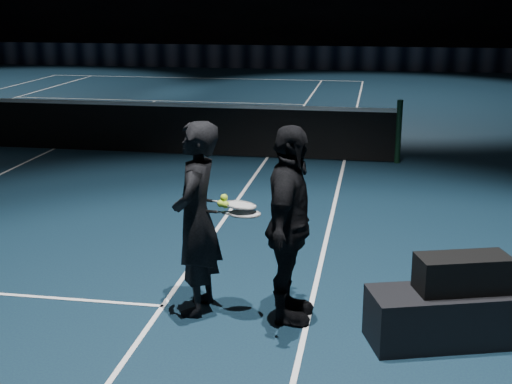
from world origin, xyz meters
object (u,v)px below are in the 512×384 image
player_b (289,226)px  racket_upper (240,205)px  racket_lower (245,214)px  tennis_balls (223,202)px  player_a (196,219)px  racket_bag (463,273)px  player_bench (459,315)px

player_b → racket_upper: size_ratio=2.62×
racket_lower → tennis_balls: tennis_balls is taller
player_b → tennis_balls: (-0.59, 0.04, 0.17)m
racket_upper → player_a: bearing=-178.3°
player_a → racket_upper: size_ratio=2.62×
racket_bag → racket_lower: (-1.88, 0.19, 0.36)m
racket_bag → tennis_balls: bearing=156.7°
player_b → racket_bag: bearing=-94.7°
player_a → player_b: bearing=88.4°
player_a → racket_upper: bearing=94.1°
racket_bag → player_a: player_a is taller
racket_upper → tennis_balls: size_ratio=5.67×
player_b → racket_upper: bearing=83.7°
racket_bag → racket_upper: 1.99m
player_a → racket_upper: (0.40, 0.02, 0.15)m
racket_upper → tennis_balls: 0.15m
racket_lower → player_a: bearing=180.0°
player_a → racket_lower: size_ratio=2.62×
racket_lower → player_bench: bearing=-2.7°
racket_lower → tennis_balls: 0.22m
tennis_balls → player_bench: bearing=-5.7°
racket_lower → racket_upper: 0.09m
player_b → tennis_balls: size_ratio=14.86×
player_bench → racket_bag: 0.38m
racket_upper → tennis_balls: bearing=-170.4°
racket_lower → tennis_balls: size_ratio=5.67×
player_a → tennis_balls: size_ratio=14.86×
racket_upper → tennis_balls: tennis_balls is taller
player_bench → racket_lower: racket_lower is taller
racket_bag → tennis_balls: (-2.07, 0.21, 0.45)m
player_a → racket_bag: bearing=86.2°
player_bench → racket_upper: (-1.93, 0.23, 0.81)m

